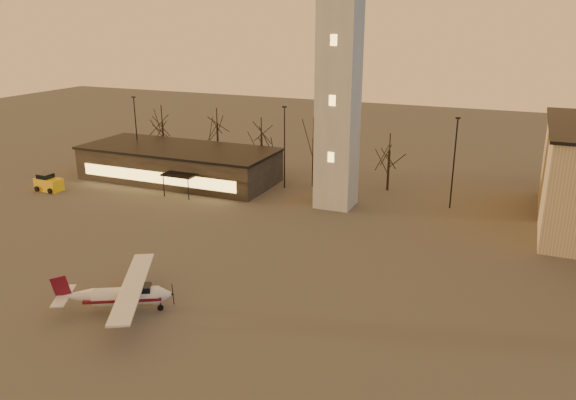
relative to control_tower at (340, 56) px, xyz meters
The scene contains 7 objects.
ground 34.15m from the control_tower, 90.00° to the right, with size 220.00×220.00×0.00m, color #403D3B.
control_tower is the anchor object (origin of this frame).
terminal 26.24m from the control_tower, behind, with size 25.40×12.20×4.30m.
light_poles 10.97m from the control_tower, 63.48° to the left, with size 58.50×12.25×10.14m.
tree_row 19.48m from the control_tower, 146.24° to the left, with size 37.20×9.20×8.80m.
cessna_rear 33.11m from the control_tower, 101.57° to the right, with size 8.83×10.43×3.06m.
service_cart 38.36m from the control_tower, 166.23° to the right, with size 3.33×2.20×2.07m.
Camera 1 is at (18.63, -27.25, 20.09)m, focal length 35.00 mm.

